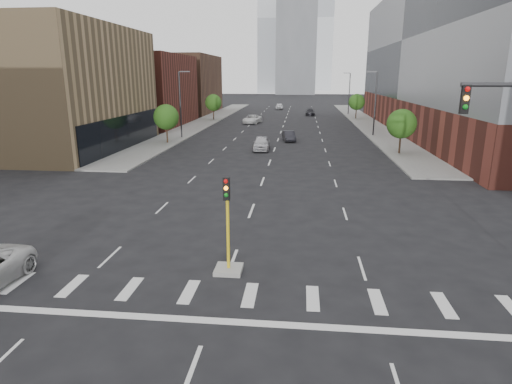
% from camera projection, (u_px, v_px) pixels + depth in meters
% --- Properties ---
extents(sidewalk_left_far, '(5.00, 92.00, 0.15)m').
position_uv_depth(sidewalk_left_far, '(208.00, 120.00, 83.02)').
color(sidewalk_left_far, gray).
rests_on(sidewalk_left_far, ground).
extents(sidewalk_right_far, '(5.00, 92.00, 0.15)m').
position_uv_depth(sidewalk_right_far, '(365.00, 122.00, 80.02)').
color(sidewalk_right_far, gray).
rests_on(sidewalk_right_far, ground).
extents(building_left_mid, '(20.00, 24.00, 14.00)m').
position_uv_depth(building_left_mid, '(39.00, 89.00, 49.83)').
color(building_left_mid, '#A2845B').
rests_on(building_left_mid, ground).
extents(building_left_far_a, '(20.00, 22.00, 12.00)m').
position_uv_depth(building_left_far_a, '(127.00, 90.00, 75.04)').
color(building_left_far_a, brown).
rests_on(building_left_far_a, ground).
extents(building_left_far_b, '(20.00, 24.00, 13.00)m').
position_uv_depth(building_left_far_b, '(171.00, 84.00, 99.85)').
color(building_left_far_b, brown).
rests_on(building_left_far_b, ground).
extents(building_right_main, '(24.00, 70.00, 22.00)m').
position_uv_depth(building_right_main, '(485.00, 58.00, 62.26)').
color(building_right_main, brown).
rests_on(building_right_main, ground).
extents(tower_left, '(22.00, 22.00, 70.00)m').
position_uv_depth(tower_left, '(281.00, 20.00, 213.18)').
color(tower_left, '#B2B7BC').
rests_on(tower_left, ground).
extents(tower_right, '(20.00, 20.00, 80.00)m').
position_uv_depth(tower_right, '(316.00, 19.00, 248.44)').
color(tower_right, '#B2B7BC').
rests_on(tower_right, ground).
extents(tower_mid, '(18.00, 18.00, 44.00)m').
position_uv_depth(tower_mid, '(296.00, 45.00, 196.62)').
color(tower_mid, slate).
rests_on(tower_mid, ground).
extents(median_traffic_signal, '(1.20, 1.20, 4.40)m').
position_uv_depth(median_traffic_signal, '(228.00, 252.00, 18.89)').
color(median_traffic_signal, '#999993').
rests_on(median_traffic_signal, ground).
extents(streetlight_right_a, '(1.60, 0.22, 9.07)m').
position_uv_depth(streetlight_right_a, '(375.00, 101.00, 60.65)').
color(streetlight_right_a, '#2D2D30').
rests_on(streetlight_right_a, ground).
extents(streetlight_right_b, '(1.60, 0.22, 9.07)m').
position_uv_depth(streetlight_right_b, '(349.00, 92.00, 94.23)').
color(streetlight_right_b, '#2D2D30').
rests_on(streetlight_right_b, ground).
extents(streetlight_left, '(1.60, 0.22, 9.07)m').
position_uv_depth(streetlight_left, '(181.00, 102.00, 58.54)').
color(streetlight_left, '#2D2D30').
rests_on(streetlight_left, ground).
extents(tree_left_near, '(3.20, 3.20, 4.85)m').
position_uv_depth(tree_left_near, '(166.00, 117.00, 54.22)').
color(tree_left_near, '#382619').
rests_on(tree_left_near, ground).
extents(tree_left_far, '(3.20, 3.20, 4.85)m').
position_uv_depth(tree_left_far, '(213.00, 103.00, 83.01)').
color(tree_left_far, '#382619').
rests_on(tree_left_far, ground).
extents(tree_right_near, '(3.20, 3.20, 4.85)m').
position_uv_depth(tree_right_near, '(402.00, 124.00, 46.62)').
color(tree_right_near, '#382619').
rests_on(tree_right_near, ground).
extents(tree_right_far, '(3.20, 3.20, 4.85)m').
position_uv_depth(tree_right_far, '(357.00, 102.00, 85.00)').
color(tree_right_far, '#382619').
rests_on(tree_right_far, ground).
extents(car_near_left, '(2.02, 4.76, 1.61)m').
position_uv_depth(car_near_left, '(261.00, 143.00, 50.20)').
color(car_near_left, '#B4B4B9').
rests_on(car_near_left, ground).
extents(car_mid_right, '(2.06, 4.22, 1.33)m').
position_uv_depth(car_mid_right, '(289.00, 136.00, 57.19)').
color(car_mid_right, '#222228').
rests_on(car_mid_right, ground).
extents(car_far_left, '(3.44, 5.87, 1.53)m').
position_uv_depth(car_far_left, '(252.00, 119.00, 78.17)').
color(car_far_left, silver).
rests_on(car_far_left, ground).
extents(car_deep_right, '(1.94, 4.76, 1.38)m').
position_uv_depth(car_deep_right, '(310.00, 112.00, 93.68)').
color(car_deep_right, black).
rests_on(car_deep_right, ground).
extents(car_distant, '(1.92, 4.71, 1.60)m').
position_uv_depth(car_distant, '(279.00, 106.00, 110.35)').
color(car_distant, silver).
rests_on(car_distant, ground).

